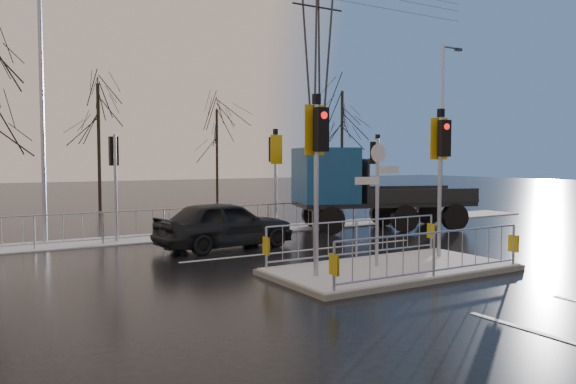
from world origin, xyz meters
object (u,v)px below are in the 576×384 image
flatbed_truck (349,187)px  street_lamp_right (443,123)px  street_lamp_left (44,105)px  car_far_lane (225,224)px  traffic_island (391,256)px

flatbed_truck → street_lamp_right: size_ratio=0.90×
flatbed_truck → street_lamp_left: size_ratio=0.88×
street_lamp_right → car_far_lane: bearing=-166.1°
traffic_island → flatbed_truck: 8.12m
street_lamp_right → street_lamp_left: bearing=176.6°
car_far_lane → flatbed_truck: (5.93, 1.56, 0.94)m
car_far_lane → flatbed_truck: size_ratio=0.60×
car_far_lane → flatbed_truck: bearing=-80.5°
traffic_island → car_far_lane: size_ratio=1.39×
street_lamp_left → flatbed_truck: bearing=-13.7°
traffic_island → street_lamp_right: 14.14m
flatbed_truck → street_lamp_right: 7.28m
car_far_lane → street_lamp_right: bearing=-81.3°
traffic_island → street_lamp_right: street_lamp_right is taller
car_far_lane → street_lamp_left: 7.15m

